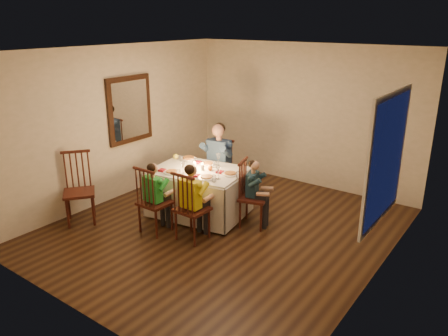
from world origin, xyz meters
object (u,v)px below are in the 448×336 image
Objects in this scene: dining_table at (199,183)px; child_teal at (253,225)px; child_green at (157,231)px; chair_adult at (218,197)px; chair_end at (253,225)px; adult at (218,197)px; chair_near_right at (193,238)px; chair_near_left at (157,231)px; child_yellow at (193,238)px; chair_extra at (82,222)px; serving_bowl at (189,159)px.

dining_table reaches higher than child_teal.
child_teal is (1.06, 1.02, 0.00)m from child_green.
chair_adult and chair_end have the same top height.
chair_near_right is at bearing -71.50° from adult.
adult is (-0.62, 1.44, 0.00)m from chair_near_right.
chair_end is at bearing -135.59° from chair_near_left.
chair_near_right is (0.45, -0.70, -0.54)m from dining_table.
chair_near_left is at bearing 14.30° from child_yellow.
dining_table is 1.55× the size of chair_adult.
child_teal is (0.00, 0.00, 0.00)m from chair_end.
child_green is (1.15, 0.46, 0.00)m from chair_extra.
dining_table is 1.00m from child_yellow.
chair_near_left is at bearing -93.59° from adult.
child_green is at bearing 117.56° from child_teal.
chair_near_right is 0.77× the size of adult.
adult is (-1.09, 0.56, 0.00)m from chair_end.
chair_end is 1.47m from child_green.
child_green is at bearing -93.59° from adult.
chair_near_right is at bearing -32.95° from chair_extra.
child_green is (0.03, -1.58, 0.00)m from adult.
chair_near_right is 4.42× the size of serving_bowl.
child_teal is at bearing -117.60° from chair_near_right.
chair_near_left is 1.47m from child_teal.
chair_adult is at bearing 9.26° from chair_extra.
chair_adult is 0.93× the size of chair_extra.
chair_near_left is (-0.13, -0.85, -0.54)m from dining_table.
chair_near_left is 0.99× the size of child_teal.
chair_near_left is 0.77× the size of adult.
serving_bowl is (-0.86, 0.94, 0.78)m from child_yellow.
child_green is (-0.13, -0.85, -0.54)m from dining_table.
chair_extra reaches higher than child_teal.
child_teal reaches higher than chair_end.
dining_table is 1.08m from child_teal.
dining_table is at bearing 84.16° from child_teal.
chair_adult is 1.57m from chair_near_right.
child_teal reaches higher than chair_adult.
dining_table is at bearing -98.49° from chair_near_left.
child_green is 4.57× the size of serving_bowl.
dining_table reaches higher than child_green.
chair_adult is 0.00m from adult.
child_green is 1.02× the size of child_teal.
dining_table reaches higher than child_yellow.
chair_near_right is 0.00m from child_yellow.
chair_extra is at bearing 22.27° from child_green.
chair_near_left is 0.60m from child_yellow.
chair_near_right is at bearing -47.54° from serving_bowl.
dining_table reaches higher than chair_extra.
chair_extra is at bearing -143.85° from dining_table.
chair_end is at bearing -117.60° from child_yellow.
serving_bowl is (0.87, 1.54, 0.78)m from chair_extra.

